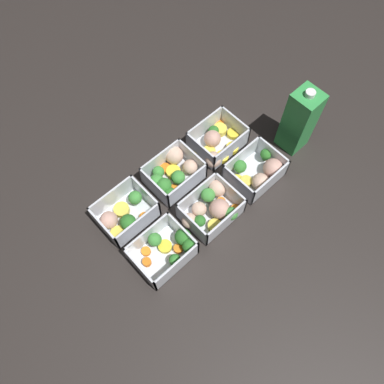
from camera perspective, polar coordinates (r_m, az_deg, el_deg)
The scene contains 8 objects.
ground_plane at distance 0.96m, azimuth 0.00°, elevation -0.61°, with size 4.00×4.00×0.00m, color #282321.
container_near_left at distance 1.02m, azimuth 3.72°, elevation 7.51°, with size 0.16×0.12×0.06m.
container_near_center at distance 0.96m, azimuth -2.97°, elevation 2.96°, with size 0.14×0.12×0.06m.
container_near_right at distance 0.93m, azimuth -10.36°, elevation -3.46°, with size 0.14×0.11×0.06m.
container_far_left at distance 0.98m, azimuth 10.20°, elevation 3.08°, with size 0.14×0.12×0.06m.
container_far_center at distance 0.92m, azimuth 3.01°, elevation -2.38°, with size 0.16×0.12×0.06m.
container_far_right at distance 0.88m, azimuth -3.59°, elevation -8.56°, with size 0.14×0.11×0.06m.
juice_carton at distance 1.00m, azimuth 16.02°, elevation 10.40°, with size 0.07×0.07×0.20m.
Camera 1 is at (0.29, 0.31, 0.86)m, focal length 35.00 mm.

